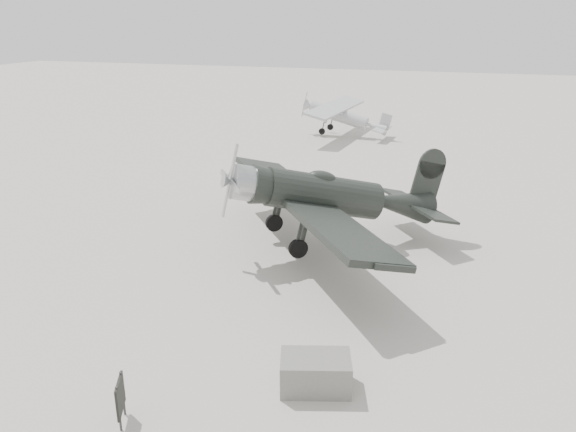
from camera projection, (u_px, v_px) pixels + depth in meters
name	position (u px, v px, depth m)	size (l,w,h in m)	color
ground	(299.00, 258.00, 21.68)	(160.00, 160.00, 0.00)	#A89F95
lowwing_monoplane	(333.00, 196.00, 21.94)	(10.58, 11.50, 4.14)	black
highwing_monoplane	(342.00, 114.00, 43.10)	(7.02, 9.87, 2.79)	#ADB0B2
equipment_block	(315.00, 373.00, 14.02)	(1.75, 1.09, 0.88)	slate
sign_board	(120.00, 397.00, 12.73)	(0.38, 0.76, 1.17)	#333333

